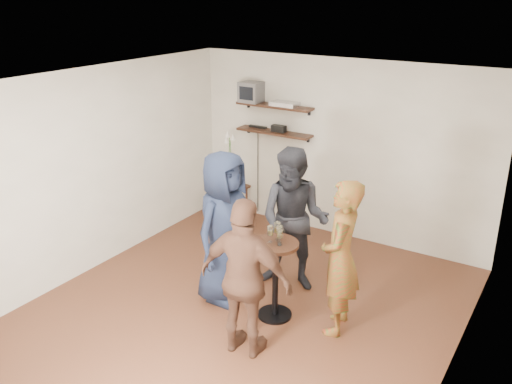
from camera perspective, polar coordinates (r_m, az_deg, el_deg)
room at (r=5.78m, az=-1.40°, el=-1.44°), size 4.58×5.08×2.68m
shelf_upper at (r=8.07m, az=1.95°, el=9.05°), size 1.20×0.25×0.04m
shelf_lower at (r=8.16m, az=1.91°, el=6.30°), size 1.20×0.25×0.04m
crt_monitor at (r=8.24m, az=-0.47°, el=10.50°), size 0.32×0.30×0.30m
dvd_deck at (r=7.98m, az=3.04°, el=9.25°), size 0.40×0.24×0.06m
radio at (r=8.10m, az=2.40°, el=6.69°), size 0.22×0.10×0.10m
power_strip at (r=8.35m, az=0.19°, el=6.88°), size 0.30×0.05×0.03m
side_table at (r=8.57m, az=-2.71°, el=0.06°), size 0.50×0.50×0.55m
vase_lilies at (r=8.44m, az=-2.76°, el=2.48°), size 0.19×0.19×0.92m
drinks_table at (r=5.99m, az=2.06°, el=-8.16°), size 0.50×0.50×0.92m
wine_glass_fl at (r=5.79m, az=1.51°, el=-4.16°), size 0.06×0.06×0.19m
wine_glass_fr at (r=5.73m, az=2.52°, el=-4.45°), size 0.06×0.06×0.19m
wine_glass_bl at (r=5.84m, az=2.26°, el=-3.83°), size 0.07×0.07×0.21m
wine_glass_br at (r=5.78m, az=2.50°, el=-4.16°), size 0.07×0.07×0.20m
person_plaid at (r=5.72m, az=8.88°, el=-6.87°), size 0.54×0.70×1.71m
person_dark at (r=6.46m, az=4.04°, el=-2.99°), size 0.98×0.84×1.77m
person_navy at (r=6.22m, az=-3.34°, el=-3.75°), size 0.63×0.92×1.82m
person_brown at (r=5.32m, az=-1.11°, el=-9.17°), size 1.01×0.50×1.66m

